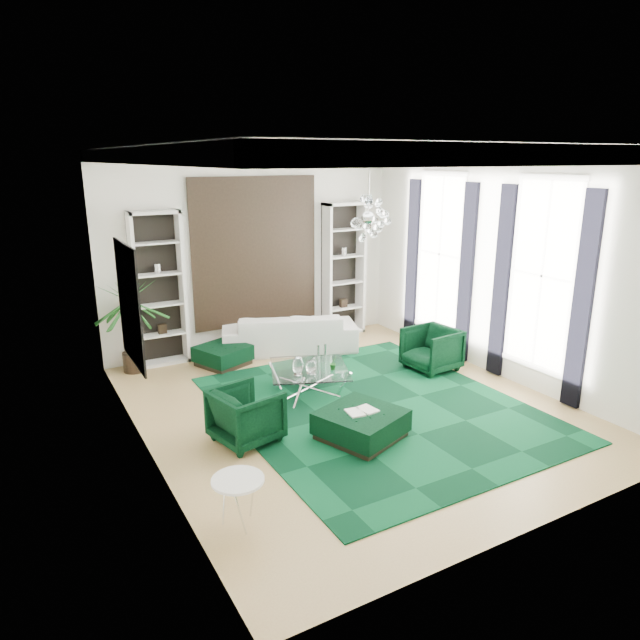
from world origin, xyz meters
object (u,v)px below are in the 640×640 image
armchair_right (431,349)px  coffee_table (309,380)px  sofa (289,332)px  side_table (239,503)px  armchair_left (246,415)px  ottoman_side (223,355)px  palm (130,314)px  ottoman_front (361,425)px

armchair_right → coffee_table: 2.41m
coffee_table → sofa: bearing=72.1°
sofa → side_table: (-2.95, -4.76, -0.12)m
sofa → armchair_left: (-2.18, -3.09, -0.01)m
armchair_right → coffee_table: (-2.40, 0.16, -0.18)m
coffee_table → side_table: bearing=-130.1°
armchair_right → ottoman_side: bearing=-127.9°
coffee_table → ottoman_side: bearing=112.2°
side_table → coffee_table: bearing=49.9°
sofa → palm: (-2.92, 0.33, 0.68)m
coffee_table → side_table: 3.55m
palm → side_table: bearing=-90.3°
armchair_left → side_table: bearing=142.8°
sofa → side_table: 5.60m
armchair_right → palm: bearing=-123.5°
ottoman_front → palm: (-2.12, 4.13, 0.87)m
ottoman_side → side_table: (-1.51, -4.61, 0.08)m
sofa → armchair_left: size_ratio=3.17×
ottoman_front → palm: palm is taller
armchair_left → armchair_right: bearing=-89.7°
armchair_right → side_table: armchair_right is taller
ottoman_side → side_table: bearing=-108.1°
ottoman_side → ottoman_front: 3.70m
ottoman_front → coffee_table: bearing=85.3°
ottoman_side → armchair_right: bearing=-33.1°
armchair_left → side_table: (-0.77, -1.67, -0.11)m
sofa → side_table: bearing=78.9°
armchair_right → palm: palm is taller
ottoman_front → side_table: bearing=-155.7°
sofa → ottoman_side: 1.46m
armchair_left → ottoman_front: (1.37, -0.70, -0.17)m
ottoman_front → ottoman_side: bearing=99.8°
sofa → ottoman_side: sofa is taller
armchair_left → ottoman_side: 3.04m
ottoman_front → side_table: side_table is taller
ottoman_front → palm: size_ratio=0.47×
armchair_left → armchair_right: (3.91, 0.88, 0.02)m
armchair_left → palm: 3.57m
ottoman_front → side_table: 2.35m
side_table → armchair_right: bearing=28.6°
sofa → ottoman_side: (-1.44, -0.15, -0.20)m
coffee_table → palm: (-2.26, 2.38, 0.85)m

